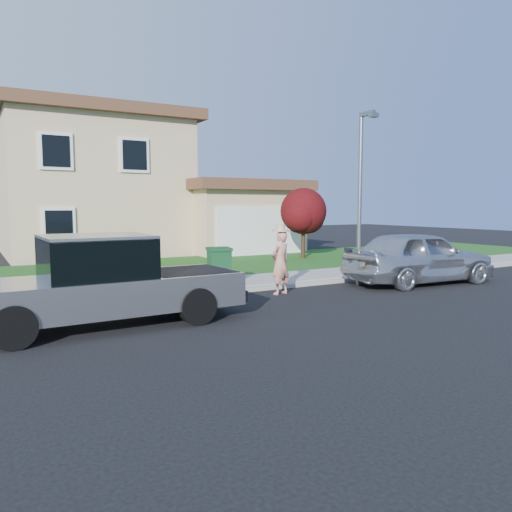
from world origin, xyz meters
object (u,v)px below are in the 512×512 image
(pickup_truck, at_px, (103,284))
(woman, at_px, (280,261))
(ornamental_tree, at_px, (304,213))
(sedan, at_px, (419,257))
(street_lamp, at_px, (361,188))
(trash_bin, at_px, (219,266))

(pickup_truck, xyz_separation_m, woman, (5.04, 1.25, 0.04))
(woman, bearing_deg, ornamental_tree, -143.63)
(pickup_truck, distance_m, sedan, 9.78)
(sedan, xyz_separation_m, ornamental_tree, (0.79, 7.23, 1.24))
(street_lamp, bearing_deg, trash_bin, 159.08)
(trash_bin, bearing_deg, ornamental_tree, 51.65)
(trash_bin, bearing_deg, street_lamp, -6.33)
(street_lamp, bearing_deg, pickup_truck, -171.37)
(ornamental_tree, xyz_separation_m, street_lamp, (-2.65, -6.59, 0.85))
(sedan, bearing_deg, street_lamp, 75.36)
(ornamental_tree, relative_size, trash_bin, 2.89)
(sedan, bearing_deg, ornamental_tree, -1.71)
(pickup_truck, distance_m, street_lamp, 8.27)
(pickup_truck, relative_size, ornamental_tree, 1.83)
(woman, relative_size, ornamental_tree, 0.62)
(pickup_truck, height_order, woman, woman)
(woman, height_order, trash_bin, woman)
(pickup_truck, height_order, ornamental_tree, ornamental_tree)
(ornamental_tree, bearing_deg, trash_bin, -142.40)
(sedan, xyz_separation_m, street_lamp, (-1.86, 0.64, 2.09))
(woman, xyz_separation_m, trash_bin, (-1.12, 1.51, -0.21))
(woman, relative_size, sedan, 0.39)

